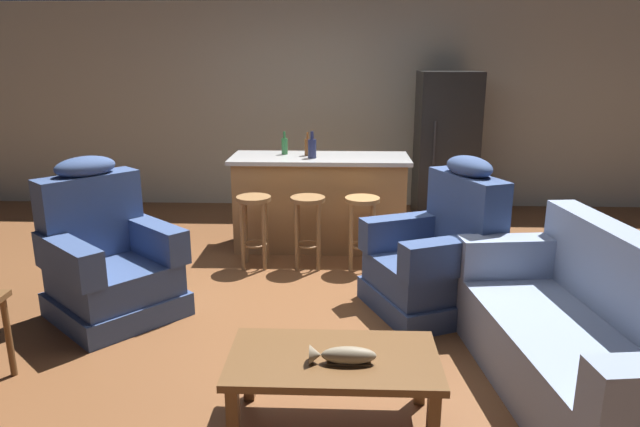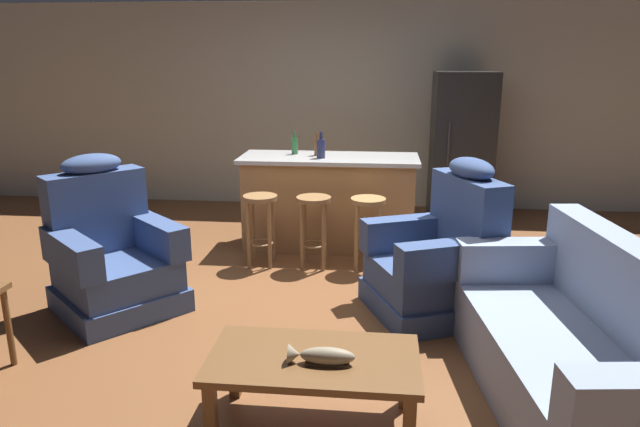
{
  "view_description": "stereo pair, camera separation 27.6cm",
  "coord_description": "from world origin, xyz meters",
  "px_view_note": "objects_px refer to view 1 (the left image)",
  "views": [
    {
      "loc": [
        0.22,
        -4.35,
        1.92
      ],
      "look_at": [
        0.06,
        -0.1,
        0.75
      ],
      "focal_mm": 32.0,
      "sensor_mm": 36.0,
      "label": 1
    },
    {
      "loc": [
        0.5,
        -4.33,
        1.92
      ],
      "look_at": [
        0.06,
        -0.1,
        0.75
      ],
      "focal_mm": 32.0,
      "sensor_mm": 36.0,
      "label": 2
    }
  ],
  "objects_px": {
    "fish_figurine": "(342,356)",
    "bar_stool_left": "(254,218)",
    "kitchen_island": "(320,202)",
    "bar_stool_middle": "(308,219)",
    "recliner_near_island": "(439,257)",
    "couch": "(586,341)",
    "bottle_short_amber": "(312,148)",
    "bar_stool_right": "(362,219)",
    "coffee_table": "(333,366)",
    "bottle_tall_green": "(285,146)",
    "bottle_wine_dark": "(308,147)",
    "recliner_near_lamp": "(108,261)",
    "refrigerator": "(446,146)"
  },
  "relations": [
    {
      "from": "recliner_near_island",
      "to": "bottle_short_amber",
      "type": "bearing_deg",
      "value": -75.73
    },
    {
      "from": "bottle_tall_green",
      "to": "bottle_wine_dark",
      "type": "xyz_separation_m",
      "value": [
        0.24,
        -0.05,
        0.0
      ]
    },
    {
      "from": "bottle_short_amber",
      "to": "bar_stool_left",
      "type": "bearing_deg",
      "value": -134.19
    },
    {
      "from": "coffee_table",
      "to": "couch",
      "type": "height_order",
      "value": "couch"
    },
    {
      "from": "kitchen_island",
      "to": "bottle_short_amber",
      "type": "relative_size",
      "value": 6.79
    },
    {
      "from": "bottle_short_amber",
      "to": "bar_stool_right",
      "type": "bearing_deg",
      "value": -47.33
    },
    {
      "from": "kitchen_island",
      "to": "bar_stool_middle",
      "type": "xyz_separation_m",
      "value": [
        -0.09,
        -0.63,
        -0.01
      ]
    },
    {
      "from": "kitchen_island",
      "to": "bar_stool_left",
      "type": "distance_m",
      "value": 0.86
    },
    {
      "from": "recliner_near_island",
      "to": "bottle_short_amber",
      "type": "relative_size",
      "value": 4.53
    },
    {
      "from": "fish_figurine",
      "to": "bottle_short_amber",
      "type": "xyz_separation_m",
      "value": [
        -0.31,
        3.01,
        0.59
      ]
    },
    {
      "from": "couch",
      "to": "bottle_wine_dark",
      "type": "relative_size",
      "value": 8.34
    },
    {
      "from": "bar_stool_right",
      "to": "bottle_tall_green",
      "type": "height_order",
      "value": "bottle_tall_green"
    },
    {
      "from": "bar_stool_right",
      "to": "bottle_tall_green",
      "type": "xyz_separation_m",
      "value": [
        -0.78,
        0.74,
        0.57
      ]
    },
    {
      "from": "recliner_near_island",
      "to": "kitchen_island",
      "type": "xyz_separation_m",
      "value": [
        -0.98,
        1.5,
        0.06
      ]
    },
    {
      "from": "fish_figurine",
      "to": "bar_stool_right",
      "type": "distance_m",
      "value": 2.49
    },
    {
      "from": "refrigerator",
      "to": "coffee_table",
      "type": "bearing_deg",
      "value": -106.83
    },
    {
      "from": "coffee_table",
      "to": "fish_figurine",
      "type": "relative_size",
      "value": 3.24
    },
    {
      "from": "fish_figurine",
      "to": "bottle_wine_dark",
      "type": "bearing_deg",
      "value": 96.55
    },
    {
      "from": "bar_stool_middle",
      "to": "bottle_wine_dark",
      "type": "xyz_separation_m",
      "value": [
        -0.04,
        0.69,
        0.57
      ]
    },
    {
      "from": "fish_figurine",
      "to": "recliner_near_island",
      "type": "distance_m",
      "value": 1.78
    },
    {
      "from": "recliner_near_lamp",
      "to": "bar_stool_right",
      "type": "bearing_deg",
      "value": 70.08
    },
    {
      "from": "recliner_near_lamp",
      "to": "bottle_wine_dark",
      "type": "bearing_deg",
      "value": 92.68
    },
    {
      "from": "recliner_near_island",
      "to": "bar_stool_right",
      "type": "xyz_separation_m",
      "value": [
        -0.57,
        0.87,
        0.05
      ]
    },
    {
      "from": "refrigerator",
      "to": "bottle_wine_dark",
      "type": "distance_m",
      "value": 1.97
    },
    {
      "from": "recliner_near_island",
      "to": "bar_stool_middle",
      "type": "distance_m",
      "value": 1.38
    },
    {
      "from": "bar_stool_left",
      "to": "recliner_near_island",
      "type": "bearing_deg",
      "value": -28.98
    },
    {
      "from": "bar_stool_middle",
      "to": "bar_stool_right",
      "type": "distance_m",
      "value": 0.5
    },
    {
      "from": "bar_stool_left",
      "to": "bottle_short_amber",
      "type": "relative_size",
      "value": 2.57
    },
    {
      "from": "coffee_table",
      "to": "kitchen_island",
      "type": "distance_m",
      "value": 3.05
    },
    {
      "from": "bar_stool_left",
      "to": "bottle_short_amber",
      "type": "distance_m",
      "value": 0.94
    },
    {
      "from": "recliner_near_island",
      "to": "bar_stool_right",
      "type": "bearing_deg",
      "value": -79.59
    },
    {
      "from": "fish_figurine",
      "to": "recliner_near_lamp",
      "type": "xyz_separation_m",
      "value": [
        -1.79,
        1.43,
        -0.04
      ]
    },
    {
      "from": "bottle_short_amber",
      "to": "bottle_wine_dark",
      "type": "bearing_deg",
      "value": 108.84
    },
    {
      "from": "bar_stool_left",
      "to": "bar_stool_right",
      "type": "height_order",
      "value": "same"
    },
    {
      "from": "kitchen_island",
      "to": "refrigerator",
      "type": "height_order",
      "value": "refrigerator"
    },
    {
      "from": "recliner_near_island",
      "to": "bottle_tall_green",
      "type": "distance_m",
      "value": 2.2
    },
    {
      "from": "fish_figurine",
      "to": "bottle_short_amber",
      "type": "height_order",
      "value": "bottle_short_amber"
    },
    {
      "from": "fish_figurine",
      "to": "bottle_wine_dark",
      "type": "distance_m",
      "value": 3.24
    },
    {
      "from": "coffee_table",
      "to": "couch",
      "type": "xyz_separation_m",
      "value": [
        1.45,
        0.37,
        -0.02
      ]
    },
    {
      "from": "coffee_table",
      "to": "bottle_wine_dark",
      "type": "relative_size",
      "value": 4.62
    },
    {
      "from": "kitchen_island",
      "to": "bottle_wine_dark",
      "type": "relative_size",
      "value": 7.56
    },
    {
      "from": "fish_figurine",
      "to": "bar_stool_left",
      "type": "xyz_separation_m",
      "value": [
        -0.82,
        2.48,
        0.01
      ]
    },
    {
      "from": "recliner_near_island",
      "to": "couch",
      "type": "bearing_deg",
      "value": 96.37
    },
    {
      "from": "bar_stool_right",
      "to": "fish_figurine",
      "type": "bearing_deg",
      "value": -94.12
    },
    {
      "from": "fish_figurine",
      "to": "bar_stool_middle",
      "type": "distance_m",
      "value": 2.5
    },
    {
      "from": "couch",
      "to": "bottle_tall_green",
      "type": "relative_size",
      "value": 8.42
    },
    {
      "from": "recliner_near_lamp",
      "to": "coffee_table",
      "type": "bearing_deg",
      "value": 3.94
    },
    {
      "from": "couch",
      "to": "bottle_short_amber",
      "type": "relative_size",
      "value": 7.49
    },
    {
      "from": "bottle_tall_green",
      "to": "bar_stool_middle",
      "type": "bearing_deg",
      "value": -69.25
    },
    {
      "from": "kitchen_island",
      "to": "bar_stool_right",
      "type": "height_order",
      "value": "kitchen_island"
    }
  ]
}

